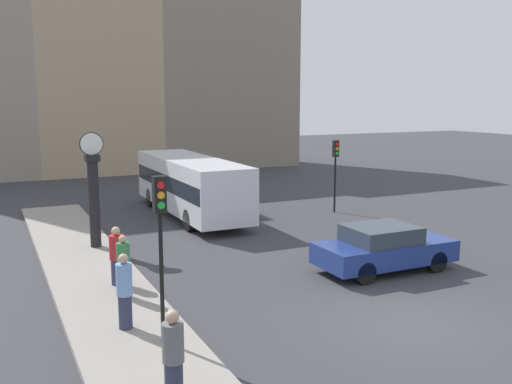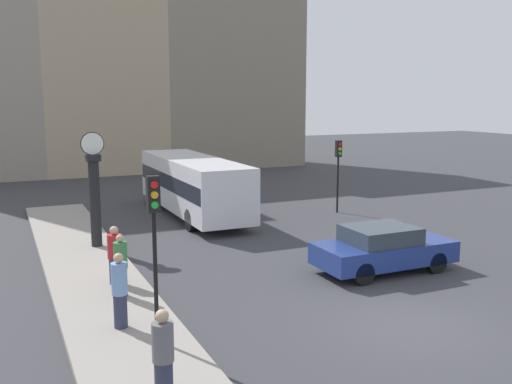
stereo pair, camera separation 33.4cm
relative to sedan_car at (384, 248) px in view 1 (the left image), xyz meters
name	(u,v)px [view 1 (the left image)]	position (x,y,z in m)	size (l,w,h in m)	color
ground_plane	(412,324)	(-2.05, -3.72, -0.73)	(120.00, 120.00, 0.00)	#38383D
sidewalk_corner	(86,263)	(-8.28, 4.52, -0.65)	(2.59, 20.48, 0.15)	gray
building_row	(110,52)	(-2.54, 27.73, 7.72)	(26.97, 5.00, 19.34)	gray
sedan_car	(384,248)	(0.00, 0.00, 0.00)	(4.33, 1.88, 1.44)	navy
bus_distant	(190,183)	(-2.66, 10.51, 0.78)	(2.42, 9.35, 2.62)	silver
traffic_light_near	(160,224)	(-7.76, -2.48, 2.00)	(0.26, 0.24, 3.59)	black
traffic_light_far	(335,161)	(3.69, 8.37, 1.70)	(0.26, 0.24, 3.37)	black
street_clock	(94,193)	(-7.64, 6.22, 1.32)	(0.80, 0.48, 4.01)	black
pedestrian_green_hoodie	(124,266)	(-7.88, 0.68, 0.25)	(0.35, 0.35, 1.66)	#2D334C
pedestrian_red_top	(117,256)	(-7.83, 1.78, 0.24)	(0.40, 0.40, 1.65)	#2D334C
pedestrian_blue_stripe	(125,291)	(-8.32, -1.39, 0.29)	(0.36, 0.36, 1.74)	#2D334C
pedestrian_grey_jacket	(173,357)	(-8.29, -4.92, 0.24)	(0.38, 0.38, 1.66)	#2D334C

